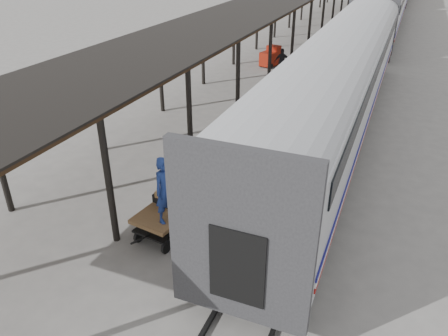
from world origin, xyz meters
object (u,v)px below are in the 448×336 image
at_px(baggage_cart, 172,212).
at_px(porter, 166,190).
at_px(luggage_tug, 271,57).
at_px(pedestrian, 282,62).

height_order(baggage_cart, porter, porter).
bearing_deg(luggage_tug, porter, -67.40).
bearing_deg(baggage_cart, luggage_tug, 107.05).
relative_size(luggage_tug, pedestrian, 1.02).
distance_m(baggage_cart, pedestrian, 17.87).
bearing_deg(baggage_cart, pedestrian, 103.84).
bearing_deg(luggage_tug, baggage_cart, -67.83).
bearing_deg(pedestrian, porter, 71.76).
bearing_deg(pedestrian, luggage_tug, -77.40).
relative_size(luggage_tug, porter, 0.86).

